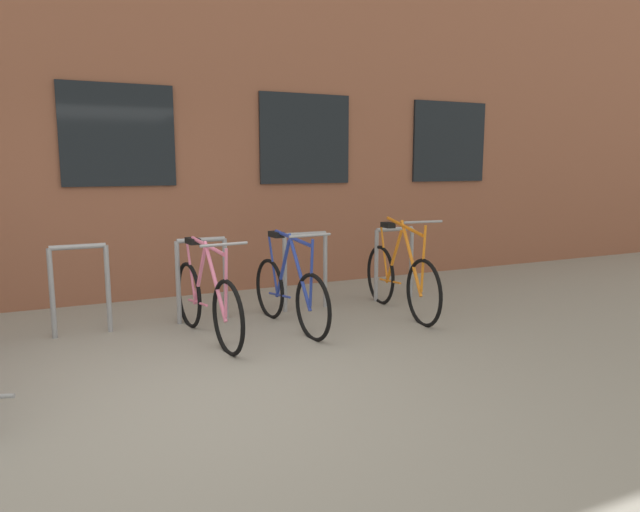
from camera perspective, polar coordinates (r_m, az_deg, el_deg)
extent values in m
plane|color=gray|center=(4.50, -13.30, -12.93)|extent=(42.00, 42.00, 0.00)
cube|color=brown|center=(11.11, -21.57, 13.48)|extent=(28.00, 7.47, 5.30)
cube|color=black|center=(7.34, -19.21, 11.15)|extent=(1.30, 0.04, 1.19)
cube|color=black|center=(7.97, -1.45, 11.42)|extent=(1.30, 0.04, 1.19)
cube|color=black|center=(9.21, 12.60, 10.89)|extent=(1.30, 0.04, 1.19)
cylinder|color=gray|center=(6.12, -24.84, -3.38)|extent=(0.05, 0.05, 0.88)
cylinder|color=gray|center=(6.15, -20.10, -3.05)|extent=(0.05, 0.05, 0.88)
cylinder|color=gray|center=(6.06, -22.71, 0.85)|extent=(0.51, 0.05, 0.05)
cylinder|color=gray|center=(6.24, -13.77, -2.58)|extent=(0.05, 0.05, 0.88)
cylinder|color=gray|center=(6.36, -9.27, -2.22)|extent=(0.05, 0.05, 0.88)
cylinder|color=gray|center=(6.22, -11.62, 1.56)|extent=(0.51, 0.05, 0.05)
cylinder|color=gray|center=(6.58, -3.47, -1.75)|extent=(0.05, 0.05, 0.88)
cylinder|color=gray|center=(6.78, 0.52, -1.41)|extent=(0.05, 0.05, 0.88)
cylinder|color=gray|center=(6.61, -1.46, 2.16)|extent=(0.51, 0.05, 0.05)
cylinder|color=gray|center=(7.10, 5.55, -0.97)|extent=(0.05, 0.05, 0.88)
cylinder|color=gray|center=(7.37, 8.94, -0.67)|extent=(0.05, 0.05, 0.88)
cylinder|color=gray|center=(7.17, 7.35, 2.63)|extent=(0.51, 0.05, 0.05)
torus|color=black|center=(6.16, -12.77, -3.77)|extent=(0.11, 0.69, 0.69)
torus|color=black|center=(5.21, -9.03, -6.01)|extent=(0.11, 0.69, 0.69)
cylinder|color=pink|center=(5.40, -10.27, -2.40)|extent=(0.09, 0.50, 0.69)
cylinder|color=pink|center=(5.78, -11.73, -2.00)|extent=(0.08, 0.38, 0.62)
cylinder|color=pink|center=(5.51, -11.00, 0.99)|extent=(0.12, 0.82, 0.10)
cylinder|color=pink|center=(5.93, -11.94, -4.50)|extent=(0.08, 0.52, 0.07)
cylinder|color=pink|center=(6.02, -12.58, -1.36)|extent=(0.05, 0.20, 0.56)
cylinder|color=pink|center=(5.16, -9.22, -2.63)|extent=(0.04, 0.08, 0.62)
cube|color=black|center=(5.89, -12.40, 1.45)|extent=(0.12, 0.21, 0.06)
cylinder|color=gray|center=(5.13, -9.42, 1.12)|extent=(0.44, 0.07, 0.03)
torus|color=black|center=(6.39, -4.97, -3.24)|extent=(0.10, 0.67, 0.66)
torus|color=black|center=(5.56, -0.71, -5.06)|extent=(0.10, 0.67, 0.66)
cylinder|color=#233893|center=(5.72, -2.03, -1.54)|extent=(0.08, 0.46, 0.72)
cylinder|color=#233893|center=(6.05, -3.67, -1.29)|extent=(0.06, 0.34, 0.65)
cylinder|color=#233893|center=(5.80, -2.75, 1.79)|extent=(0.10, 0.74, 0.10)
cylinder|color=#233893|center=(6.18, -4.01, -3.86)|extent=(0.07, 0.48, 0.07)
cylinder|color=#233893|center=(6.25, -4.66, -0.74)|extent=(0.04, 0.20, 0.60)
cylinder|color=#233893|center=(5.51, -0.85, -1.70)|extent=(0.03, 0.08, 0.66)
cube|color=black|center=(6.13, -4.33, 2.14)|extent=(0.12, 0.21, 0.06)
cylinder|color=gray|center=(5.48, -0.98, 2.03)|extent=(0.44, 0.06, 0.03)
torus|color=black|center=(7.05, 5.95, -1.87)|extent=(0.11, 0.72, 0.72)
torus|color=black|center=(6.14, 10.15, -3.59)|extent=(0.11, 0.72, 0.72)
cylinder|color=orange|center=(6.33, 8.95, -0.17)|extent=(0.09, 0.51, 0.78)
cylinder|color=orange|center=(6.69, 7.28, -0.11)|extent=(0.07, 0.38, 0.66)
cylinder|color=orange|center=(6.43, 8.29, 2.90)|extent=(0.12, 0.82, 0.15)
cylinder|color=orange|center=(6.82, 6.89, -2.47)|extent=(0.08, 0.53, 0.07)
cylinder|color=orange|center=(6.92, 6.31, 0.42)|extent=(0.04, 0.20, 0.60)
cylinder|color=orange|center=(6.10, 10.12, -0.30)|extent=(0.04, 0.08, 0.71)
cube|color=black|center=(6.80, 6.69, 3.04)|extent=(0.12, 0.21, 0.06)
cylinder|color=gray|center=(6.07, 10.11, 3.31)|extent=(0.44, 0.07, 0.03)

